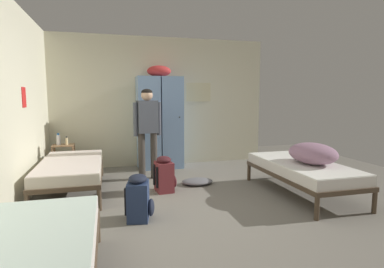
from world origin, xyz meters
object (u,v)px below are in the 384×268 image
object	(u,v)px
locker_bank	(160,121)
water_bottle	(58,140)
shelf_unit	(64,157)
bed_left_rear	(71,168)
bedding_heap	(313,153)
backpack_maroon	(165,175)
person_traveler	(147,125)
bed_right	(302,169)
clothes_pile_grey	(197,181)
backpack_navy	(139,198)
lotion_bottle	(67,141)
bed_left_front	(28,257)

from	to	relation	value
locker_bank	water_bottle	xyz separation A→B (m)	(-1.91, -0.13, -0.30)
shelf_unit	bed_left_rear	distance (m)	1.19
bedding_heap	backpack_maroon	size ratio (longest dim) A/B	1.46
person_traveler	bed_left_rear	bearing A→B (deg)	-158.74
backpack_maroon	bedding_heap	bearing A→B (deg)	-21.28
shelf_unit	person_traveler	size ratio (longest dim) A/B	0.36
bed_right	clothes_pile_grey	size ratio (longest dim) A/B	3.64
person_traveler	clothes_pile_grey	world-z (taller)	person_traveler
locker_bank	bedding_heap	distance (m)	3.07
person_traveler	backpack_navy	bearing A→B (deg)	-100.57
person_traveler	backpack_navy	size ratio (longest dim) A/B	2.89
lotion_bottle	backpack_maroon	bearing A→B (deg)	-42.96
bed_right	backpack_navy	xyz separation A→B (m)	(-2.45, -0.34, -0.12)
backpack_navy	backpack_maroon	bearing A→B (deg)	64.28
bed_left_front	bedding_heap	size ratio (longest dim) A/B	2.37
backpack_navy	clothes_pile_grey	xyz separation A→B (m)	(1.09, 1.26, -0.21)
bed_right	backpack_maroon	world-z (taller)	backpack_maroon
bedding_heap	water_bottle	bearing A→B (deg)	148.40
bedding_heap	clothes_pile_grey	size ratio (longest dim) A/B	1.54
bed_left_front	lotion_bottle	size ratio (longest dim) A/B	11.98
shelf_unit	bed_right	xyz separation A→B (m)	(3.59, -2.17, 0.04)
clothes_pile_grey	lotion_bottle	bearing A→B (deg)	150.50
shelf_unit	backpack_navy	distance (m)	2.76
backpack_maroon	backpack_navy	bearing A→B (deg)	-115.72
bed_left_rear	person_traveler	size ratio (longest dim) A/B	1.20
shelf_unit	backpack_maroon	world-z (taller)	shelf_unit
bed_left_rear	person_traveler	xyz separation A→B (m)	(1.23, 0.48, 0.58)
clothes_pile_grey	water_bottle	bearing A→B (deg)	150.97
bed_right	lotion_bottle	world-z (taller)	lotion_bottle
bed_left_front	water_bottle	size ratio (longest dim) A/B	8.74
bed_left_front	bedding_heap	world-z (taller)	bedding_heap
backpack_maroon	clothes_pile_grey	world-z (taller)	backpack_maroon
backpack_maroon	bed_right	bearing A→B (deg)	-19.20
shelf_unit	backpack_maroon	xyz separation A→B (m)	(1.63, -1.49, -0.09)
shelf_unit	person_traveler	xyz separation A→B (m)	(1.48, -0.69, 0.61)
bedding_heap	backpack_maroon	bearing A→B (deg)	158.72
bed_left_rear	shelf_unit	bearing A→B (deg)	102.12
backpack_maroon	clothes_pile_grey	distance (m)	0.67
locker_bank	water_bottle	distance (m)	1.94
bed_left_front	person_traveler	bearing A→B (deg)	69.15
shelf_unit	lotion_bottle	size ratio (longest dim) A/B	3.59
bed_left_rear	backpack_maroon	bearing A→B (deg)	-13.41
bed_right	shelf_unit	bearing A→B (deg)	148.77
bed_left_rear	water_bottle	xyz separation A→B (m)	(-0.33, 1.18, 0.29)
bedding_heap	water_bottle	world-z (taller)	bedding_heap
locker_bank	shelf_unit	world-z (taller)	locker_bank
bed_left_rear	water_bottle	world-z (taller)	water_bottle
backpack_maroon	water_bottle	bearing A→B (deg)	138.50
bed_left_front	lotion_bottle	distance (m)	3.88
bed_left_rear	backpack_maroon	distance (m)	1.42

